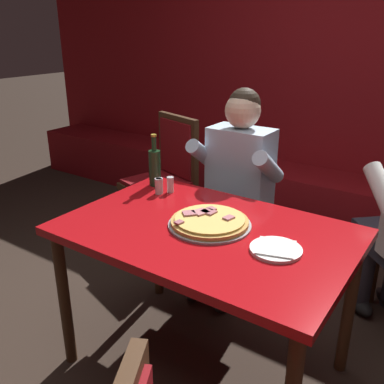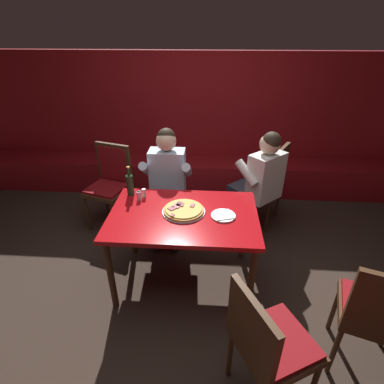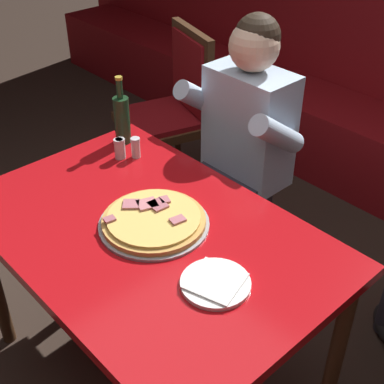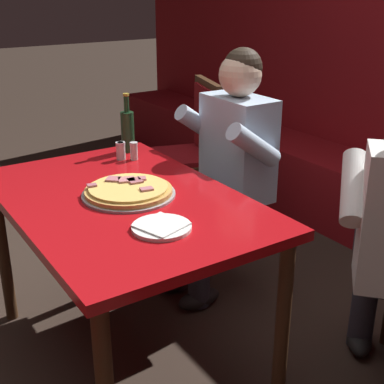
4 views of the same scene
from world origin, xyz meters
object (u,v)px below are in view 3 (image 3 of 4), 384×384
(main_dining_table, at_px, (148,249))
(dining_chair_by_booth, at_px, (173,105))
(shaker_red_pepper_flakes, at_px, (136,149))
(shaker_black_pepper, at_px, (121,149))
(diner_seated_blue_shirt, at_px, (235,148))
(plate_white_paper, at_px, (216,283))
(beer_bottle, at_px, (122,118))
(pizza, at_px, (153,220))
(shaker_parmesan, at_px, (119,150))

(main_dining_table, xyz_separation_m, dining_chair_by_booth, (-0.96, 0.95, -0.11))
(main_dining_table, distance_m, shaker_red_pepper_flakes, 0.49)
(main_dining_table, height_order, shaker_black_pepper, shaker_black_pepper)
(shaker_red_pepper_flakes, bearing_deg, diner_seated_blue_shirt, 70.67)
(plate_white_paper, distance_m, dining_chair_by_booth, 1.64)
(plate_white_paper, bearing_deg, dining_chair_by_booth, 143.50)
(beer_bottle, distance_m, shaker_red_pepper_flakes, 0.16)
(pizza, distance_m, shaker_parmesan, 0.46)
(shaker_black_pepper, relative_size, diner_seated_blue_shirt, 0.07)
(main_dining_table, height_order, beer_bottle, beer_bottle)
(beer_bottle, xyz_separation_m, shaker_black_pepper, (0.10, -0.09, -0.07))
(shaker_black_pepper, bearing_deg, pizza, -23.21)
(main_dining_table, height_order, shaker_red_pepper_flakes, shaker_red_pepper_flakes)
(main_dining_table, bearing_deg, plate_white_paper, -2.83)
(dining_chair_by_booth, bearing_deg, diner_seated_blue_shirt, -20.01)
(beer_bottle, bearing_deg, main_dining_table, -29.42)
(beer_bottle, height_order, shaker_parmesan, beer_bottle)
(shaker_red_pepper_flakes, xyz_separation_m, diner_seated_blue_shirt, (0.15, 0.43, -0.10))
(plate_white_paper, relative_size, shaker_red_pepper_flakes, 2.44)
(main_dining_table, distance_m, pizza, 0.11)
(pizza, distance_m, beer_bottle, 0.60)
(shaker_black_pepper, bearing_deg, main_dining_table, -26.34)
(main_dining_table, relative_size, plate_white_paper, 6.09)
(main_dining_table, bearing_deg, beer_bottle, 150.58)
(beer_bottle, xyz_separation_m, shaker_red_pepper_flakes, (0.14, -0.04, -0.07))
(shaker_red_pepper_flakes, bearing_deg, main_dining_table, -33.43)
(dining_chair_by_booth, bearing_deg, main_dining_table, -44.57)
(shaker_parmesan, bearing_deg, diner_seated_blue_shirt, 68.70)
(pizza, distance_m, dining_chair_by_booth, 1.34)
(shaker_parmesan, relative_size, dining_chair_by_booth, 0.09)
(plate_white_paper, relative_size, dining_chair_by_booth, 0.21)
(beer_bottle, bearing_deg, shaker_red_pepper_flakes, -15.99)
(plate_white_paper, height_order, shaker_black_pepper, shaker_black_pepper)
(plate_white_paper, distance_m, diner_seated_blue_shirt, 0.92)
(beer_bottle, bearing_deg, dining_chair_by_booth, 123.61)
(diner_seated_blue_shirt, relative_size, dining_chair_by_booth, 1.29)
(beer_bottle, height_order, shaker_red_pepper_flakes, beer_bottle)
(beer_bottle, bearing_deg, shaker_black_pepper, -40.59)
(main_dining_table, height_order, pizza, pizza)
(shaker_parmesan, bearing_deg, dining_chair_by_booth, 125.48)
(shaker_red_pepper_flakes, bearing_deg, pizza, -30.54)
(pizza, distance_m, plate_white_paper, 0.35)
(shaker_red_pepper_flakes, bearing_deg, shaker_black_pepper, -127.09)
(pizza, height_order, shaker_red_pepper_flakes, shaker_red_pepper_flakes)
(main_dining_table, height_order, shaker_parmesan, shaker_parmesan)
(plate_white_paper, relative_size, shaker_black_pepper, 2.44)
(shaker_black_pepper, height_order, diner_seated_blue_shirt, diner_seated_blue_shirt)
(main_dining_table, relative_size, shaker_red_pepper_flakes, 14.87)
(main_dining_table, height_order, dining_chair_by_booth, dining_chair_by_booth)
(pizza, relative_size, shaker_parmesan, 4.36)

